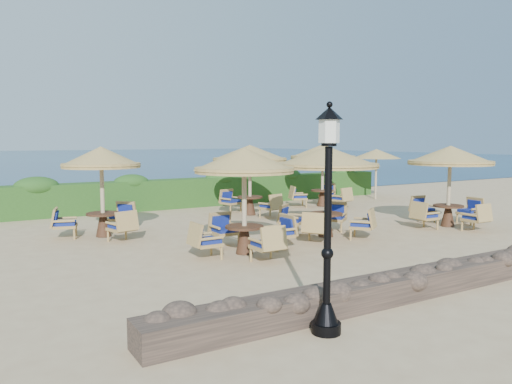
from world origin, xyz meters
name	(u,v)px	position (x,y,z in m)	size (l,w,h in m)	color
ground	(310,231)	(0.00, 0.00, 0.00)	(120.00, 120.00, 0.00)	tan
sea	(32,159)	(0.00, 70.00, 0.00)	(160.00, 160.00, 0.00)	#0B274B
hedge	(211,191)	(0.00, 7.20, 0.60)	(18.00, 0.90, 1.20)	#1D4415
stone_wall	(491,267)	(0.00, -6.20, 0.22)	(15.00, 0.65, 0.44)	#4F3D32
lamp_post	(328,230)	(-4.80, -6.80, 1.55)	(0.44, 0.44, 3.31)	black
extra_parasol	(376,154)	(7.80, 5.20, 2.17)	(2.30, 2.30, 2.41)	tan
cafe_set_0	(244,185)	(-3.31, -1.68, 1.74)	(2.81, 2.81, 2.65)	tan
cafe_set_1	(327,173)	(-0.16, -0.98, 1.88)	(3.02, 3.02, 2.65)	tan
cafe_set_2	(450,172)	(4.40, -1.65, 1.80)	(2.82, 2.82, 2.65)	tan
cafe_set_3	(102,177)	(-5.80, 2.38, 1.76)	(2.69, 2.67, 2.65)	tan
cafe_set_4	(250,162)	(0.05, 3.86, 2.02)	(2.83, 2.89, 2.65)	tan
cafe_set_5	(323,162)	(3.96, 4.43, 1.91)	(2.83, 2.84, 2.65)	tan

